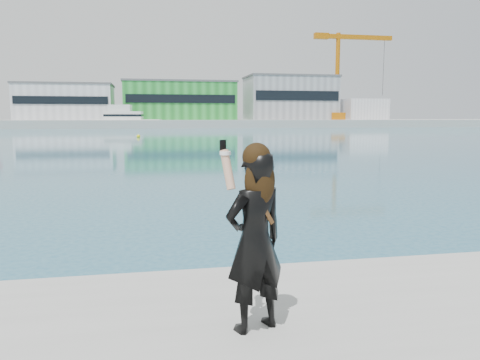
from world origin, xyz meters
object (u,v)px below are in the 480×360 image
Objects in this scene: dock_crane at (341,73)px; woman at (255,236)px; buoy_near at (138,137)px; motor_yacht at (126,120)px.

dock_crane is 134.30m from woman.
woman is (2.39, -60.66, 1.67)m from buoy_near.
woman is (6.60, -115.87, -0.46)m from motor_yacht.
motor_yacht is (-59.30, -6.93, -12.94)m from dock_crane.
dock_crane is at bearing -135.14° from woman.
dock_crane reaches higher than woman.
motor_yacht is at bearing -108.65° from woman.
woman reaches higher than buoy_near.
buoy_near is 0.29× the size of woman.
buoy_near is (-55.09, -62.14, -15.07)m from dock_crane.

